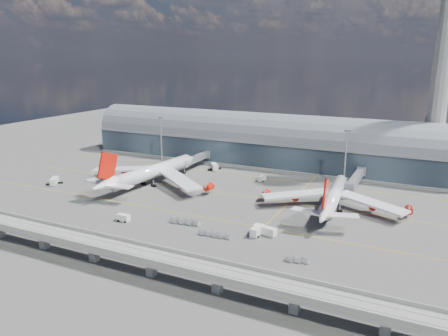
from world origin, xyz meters
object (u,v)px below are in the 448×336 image
at_px(airliner_right, 333,197).
at_px(service_truck_3, 257,231).
at_px(service_truck_1, 123,218).
at_px(service_truck_2, 265,230).
at_px(service_truck_0, 54,181).
at_px(control_tower, 442,70).
at_px(service_truck_4, 262,178).
at_px(floodlight_mast_left, 161,138).
at_px(floodlight_mast_right, 346,156).
at_px(cargo_train_1, 215,235).
at_px(cargo_train_0, 186,222).
at_px(cargo_train_2, 298,260).
at_px(service_truck_5, 214,167).
at_px(airliner_left, 150,172).

height_order(airliner_right, service_truck_3, airliner_right).
bearing_deg(service_truck_1, service_truck_2, -77.46).
bearing_deg(service_truck_0, control_tower, -5.21).
bearing_deg(control_tower, service_truck_3, -116.29).
xyz_separation_m(airliner_right, service_truck_4, (-38.83, 24.87, -3.56)).
bearing_deg(floodlight_mast_left, service_truck_3, -40.09).
bearing_deg(service_truck_3, floodlight_mast_right, 80.35).
bearing_deg(cargo_train_1, cargo_train_0, 73.55).
distance_m(service_truck_0, service_truck_4, 96.73).
bearing_deg(service_truck_3, cargo_train_2, -34.65).
bearing_deg(floodlight_mast_right, service_truck_0, -154.35).
bearing_deg(service_truck_5, service_truck_1, -127.97).
xyz_separation_m(airliner_left, service_truck_5, (14.21, 36.84, -4.29)).
xyz_separation_m(airliner_right, cargo_train_0, (-43.50, -38.08, -3.95)).
height_order(floodlight_mast_left, service_truck_1, floodlight_mast_left).
height_order(service_truck_4, cargo_train_1, service_truck_4).
bearing_deg(floodlight_mast_left, control_tower, 11.72).
relative_size(airliner_right, cargo_train_0, 5.23).
bearing_deg(service_truck_1, floodlight_mast_left, 25.16).
xyz_separation_m(floodlight_mast_left, service_truck_4, (63.91, -10.96, -12.26)).
relative_size(airliner_left, service_truck_3, 10.59).
height_order(control_tower, airliner_left, control_tower).
bearing_deg(floodlight_mast_right, service_truck_1, -127.44).
distance_m(floodlight_mast_left, service_truck_2, 113.14).
distance_m(control_tower, cargo_train_2, 128.03).
height_order(floodlight_mast_left, floodlight_mast_right, same).
relative_size(service_truck_2, service_truck_3, 1.30).
xyz_separation_m(airliner_right, service_truck_5, (-68.76, 33.69, -3.23)).
height_order(control_tower, service_truck_0, control_tower).
height_order(floodlight_mast_left, cargo_train_1, floodlight_mast_left).
bearing_deg(cargo_train_0, cargo_train_1, -104.44).
distance_m(service_truck_3, cargo_train_0, 26.42).
height_order(airliner_left, service_truck_4, airliner_left).
xyz_separation_m(floodlight_mast_right, cargo_train_1, (-26.37, -79.31, -12.84)).
distance_m(service_truck_1, cargo_train_1, 35.93).
height_order(service_truck_0, cargo_train_2, service_truck_0).
height_order(control_tower, service_truck_1, control_tower).
height_order(control_tower, cargo_train_1, control_tower).
xyz_separation_m(service_truck_2, cargo_train_0, (-28.49, -3.50, -0.55)).
relative_size(service_truck_2, cargo_train_1, 0.73).
relative_size(airliner_right, cargo_train_2, 8.67).
height_order(floodlight_mast_right, service_truck_5, floodlight_mast_right).
bearing_deg(service_truck_1, control_tower, -41.41).
bearing_deg(cargo_train_0, service_truck_1, 115.07).
bearing_deg(cargo_train_2, control_tower, -3.52).
bearing_deg(service_truck_1, airliner_right, -54.77).
height_order(floodlight_mast_left, airliner_right, floodlight_mast_left).
bearing_deg(service_truck_0, service_truck_1, -55.91).
bearing_deg(service_truck_0, airliner_left, -8.98).
relative_size(service_truck_3, cargo_train_1, 0.56).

